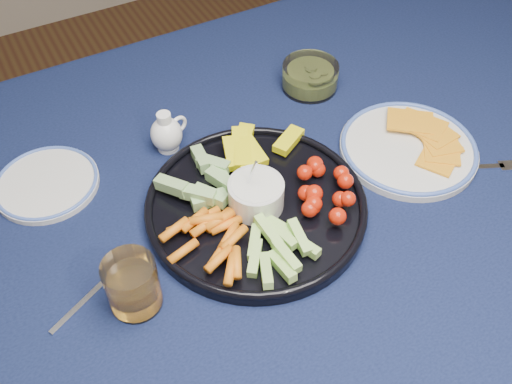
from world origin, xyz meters
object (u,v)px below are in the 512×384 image
pickle_bowl (310,77)px  juice_tumbler (133,287)px  crudite_platter (254,202)px  cheese_plate (409,147)px  creamer_pitcher (167,133)px  dining_table (294,212)px  side_plate_extra (47,183)px

pickle_bowl → juice_tumbler: 0.58m
crudite_platter → cheese_plate: 0.31m
creamer_pitcher → juice_tumbler: juice_tumbler is taller
crudite_platter → creamer_pitcher: crudite_platter is taller
creamer_pitcher → dining_table: bearing=-48.4°
pickle_bowl → dining_table: bearing=-127.0°
crudite_platter → juice_tumbler: bearing=-163.4°
creamer_pitcher → side_plate_extra: size_ratio=0.45×
juice_tumbler → creamer_pitcher: bearing=58.9°
pickle_bowl → side_plate_extra: pickle_bowl is taller
pickle_bowl → juice_tumbler: (-0.49, -0.31, 0.02)m
crudite_platter → creamer_pitcher: size_ratio=4.56×
side_plate_extra → cheese_plate: bearing=-21.2°
cheese_plate → dining_table: bearing=170.2°
cheese_plate → side_plate_extra: bearing=158.8°
crudite_platter → side_plate_extra: bearing=142.4°
dining_table → side_plate_extra: (-0.38, 0.20, 0.10)m
crudite_platter → cheese_plate: (0.31, -0.01, -0.01)m
pickle_bowl → side_plate_extra: (-0.54, -0.02, -0.02)m
creamer_pitcher → side_plate_extra: 0.22m
cheese_plate → side_plate_extra: (-0.60, 0.23, -0.01)m
pickle_bowl → creamer_pitcher: bearing=-175.2°
juice_tumbler → side_plate_extra: (-0.05, 0.29, -0.03)m
pickle_bowl → juice_tumbler: juice_tumbler is taller
pickle_bowl → cheese_plate: size_ratio=0.46×
crudite_platter → cheese_plate: size_ratio=1.47×
crudite_platter → creamer_pitcher: 0.22m
creamer_pitcher → cheese_plate: size_ratio=0.32×
crudite_platter → juice_tumbler: size_ratio=4.07×
pickle_bowl → juice_tumbler: size_ratio=1.26×
pickle_bowl → side_plate_extra: size_ratio=0.64×
creamer_pitcher → cheese_plate: creamer_pitcher is taller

